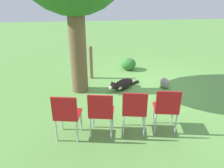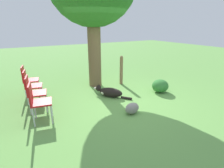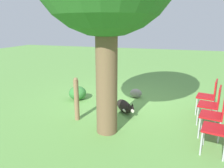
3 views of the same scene
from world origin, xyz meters
name	(u,v)px [view 2 (image 2 of 3)]	position (x,y,z in m)	size (l,w,h in m)	color
ground_plane	(119,101)	(0.00, 0.00, 0.00)	(30.00, 30.00, 0.00)	#609947
dog	(109,92)	(-0.10, 0.41, 0.14)	(0.80, 0.99, 0.35)	black
fence_post	(121,70)	(0.85, 1.23, 0.52)	(0.11, 0.11, 1.04)	#846647
red_chair_0	(37,100)	(-2.15, -0.06, 0.53)	(0.50, 0.51, 0.90)	#B21419
red_chair_1	(33,91)	(-2.15, 0.55, 0.53)	(0.50, 0.51, 0.90)	#B21419
red_chair_2	(30,84)	(-2.15, 1.16, 0.53)	(0.50, 0.51, 0.90)	#B21419
red_chair_3	(28,78)	(-2.14, 1.78, 0.53)	(0.50, 0.51, 0.90)	#B21419
garden_rock	(132,108)	(-0.15, -0.79, 0.14)	(0.37, 0.23, 0.28)	gray
low_shrub	(160,86)	(1.49, -0.07, 0.21)	(0.52, 0.52, 0.41)	#337533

